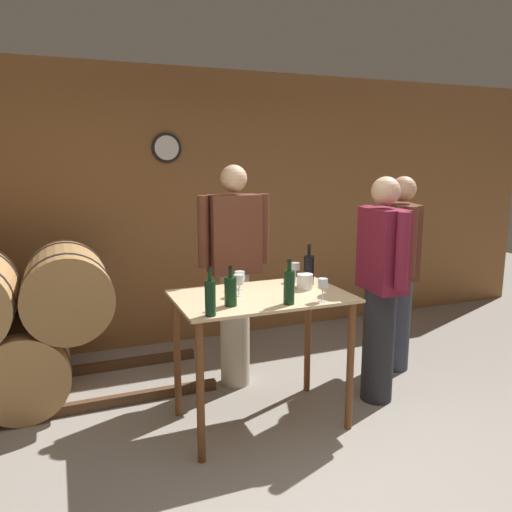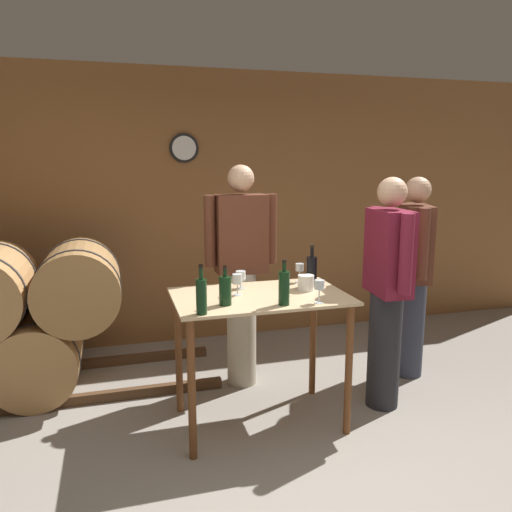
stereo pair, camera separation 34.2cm
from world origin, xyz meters
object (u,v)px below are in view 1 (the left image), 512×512
object	(u,v)px
wine_bottle_far_left	(210,296)
person_visitor_with_scarf	(234,271)
person_host	(399,270)
wine_glass_near_center	(240,276)
wine_bottle_left	(231,291)
wine_glass_far_side	(295,267)
person_visitor_bearded	(381,286)
wine_glass_near_right	(323,284)
ice_bucket	(305,282)
wine_glass_near_left	(239,280)
wine_bottle_center	(289,286)
wine_bottle_right	(309,269)

from	to	relation	value
wine_bottle_far_left	person_visitor_with_scarf	bearing A→B (deg)	63.19
wine_bottle_far_left	person_host	size ratio (longest dim) A/B	0.18
wine_glass_near_center	person_host	size ratio (longest dim) A/B	0.07
wine_bottle_left	wine_glass_far_side	distance (m)	0.79
wine_glass_near_center	person_host	xyz separation A→B (m)	(1.55, 0.22, -0.13)
wine_bottle_far_left	person_visitor_with_scarf	world-z (taller)	person_visitor_with_scarf
person_visitor_bearded	person_host	bearing A→B (deg)	41.07
person_host	wine_glass_near_right	bearing A→B (deg)	-148.43
person_visitor_bearded	ice_bucket	bearing A→B (deg)	176.04
wine_bottle_left	wine_glass_near_left	bearing A→B (deg)	57.97
person_visitor_bearded	person_visitor_with_scarf	bearing A→B (deg)	144.01
wine_bottle_center	person_visitor_bearded	distance (m)	0.93
wine_bottle_far_left	person_visitor_bearded	size ratio (longest dim) A/B	0.17
wine_bottle_left	wine_glass_near_left	distance (m)	0.25
wine_glass_near_left	person_visitor_bearded	size ratio (longest dim) A/B	0.08
wine_glass_near_right	person_host	world-z (taller)	person_host
wine_glass_far_side	person_visitor_with_scarf	xyz separation A→B (m)	(-0.35, 0.39, -0.08)
person_visitor_bearded	wine_bottle_right	bearing A→B (deg)	164.96
wine_bottle_right	person_host	size ratio (longest dim) A/B	0.18
wine_bottle_center	wine_bottle_right	distance (m)	0.53
wine_bottle_right	person_visitor_bearded	world-z (taller)	person_visitor_bearded
wine_glass_near_center	person_visitor_with_scarf	distance (m)	0.47
wine_bottle_far_left	ice_bucket	bearing A→B (deg)	23.23
wine_glass_near_right	wine_glass_near_center	bearing A→B (deg)	128.39
wine_glass_far_side	person_visitor_bearded	distance (m)	0.65
wine_glass_near_right	wine_glass_near_left	bearing A→B (deg)	144.01
wine_bottle_center	ice_bucket	size ratio (longest dim) A/B	2.58
wine_bottle_right	wine_glass_near_left	size ratio (longest dim) A/B	2.08
wine_glass_near_center	wine_glass_near_right	bearing A→B (deg)	-51.61
wine_bottle_center	person_host	world-z (taller)	person_host
wine_bottle_far_left	person_visitor_with_scarf	distance (m)	1.09
wine_glass_near_left	wine_glass_far_side	xyz separation A→B (m)	(0.53, 0.22, -0.00)
wine_glass_near_left	ice_bucket	world-z (taller)	wine_glass_near_left
wine_bottle_right	wine_glass_far_side	bearing A→B (deg)	107.48
wine_glass_near_left	wine_bottle_right	bearing A→B (deg)	8.65
wine_glass_near_left	person_visitor_with_scarf	world-z (taller)	person_visitor_with_scarf
wine_glass_near_right	ice_bucket	distance (m)	0.32
wine_glass_near_center	person_visitor_bearded	bearing A→B (deg)	-11.85
wine_bottle_center	person_visitor_with_scarf	world-z (taller)	person_visitor_with_scarf
ice_bucket	wine_glass_near_right	bearing A→B (deg)	-96.33
wine_glass_near_right	wine_glass_far_side	size ratio (longest dim) A/B	1.06
wine_bottle_center	wine_bottle_right	size ratio (longest dim) A/B	0.97
wine_glass_near_center	person_visitor_bearded	world-z (taller)	person_visitor_bearded
wine_bottle_right	wine_glass_near_center	xyz separation A→B (m)	(-0.51, 0.08, -0.03)
ice_bucket	person_visitor_bearded	xyz separation A→B (m)	(0.62, -0.04, -0.08)
wine_glass_near_center	person_visitor_with_scarf	bearing A→B (deg)	75.16
wine_bottle_right	wine_glass_near_center	bearing A→B (deg)	171.59
ice_bucket	person_host	distance (m)	1.19
wine_bottle_far_left	wine_bottle_center	bearing A→B (deg)	5.01
person_host	ice_bucket	bearing A→B (deg)	-160.66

